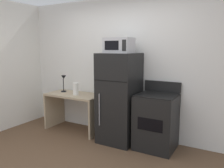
{
  "coord_description": "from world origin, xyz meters",
  "views": [
    {
      "loc": [
        1.95,
        -2.16,
        1.68
      ],
      "look_at": [
        0.1,
        1.1,
        1.07
      ],
      "focal_mm": 36.23,
      "sensor_mm": 36.0,
      "label": 1
    }
  ],
  "objects_px": {
    "refrigerator": "(119,98)",
    "oven_range": "(156,121)",
    "desk": "(75,105)",
    "paper_towel_roll": "(76,89)",
    "microwave": "(119,45)",
    "desk_lamp": "(64,81)"
  },
  "relations": [
    {
      "from": "desk_lamp",
      "to": "refrigerator",
      "type": "bearing_deg",
      "value": -3.93
    },
    {
      "from": "paper_towel_roll",
      "to": "refrigerator",
      "type": "bearing_deg",
      "value": 1.39
    },
    {
      "from": "paper_towel_roll",
      "to": "desk_lamp",
      "type": "bearing_deg",
      "value": 163.99
    },
    {
      "from": "desk",
      "to": "paper_towel_roll",
      "type": "xyz_separation_m",
      "value": [
        0.09,
        -0.06,
        0.35
      ]
    },
    {
      "from": "paper_towel_roll",
      "to": "oven_range",
      "type": "xyz_separation_m",
      "value": [
        1.64,
        0.06,
        -0.4
      ]
    },
    {
      "from": "oven_range",
      "to": "desk_lamp",
      "type": "bearing_deg",
      "value": 178.29
    },
    {
      "from": "desk_lamp",
      "to": "paper_towel_roll",
      "type": "bearing_deg",
      "value": -16.01
    },
    {
      "from": "desk",
      "to": "desk_lamp",
      "type": "xyz_separation_m",
      "value": [
        -0.32,
        0.05,
        0.47
      ]
    },
    {
      "from": "refrigerator",
      "to": "oven_range",
      "type": "height_order",
      "value": "refrigerator"
    },
    {
      "from": "paper_towel_roll",
      "to": "refrigerator",
      "type": "distance_m",
      "value": 0.96
    },
    {
      "from": "desk_lamp",
      "to": "oven_range",
      "type": "height_order",
      "value": "desk_lamp"
    },
    {
      "from": "desk",
      "to": "microwave",
      "type": "xyz_separation_m",
      "value": [
        1.05,
        -0.06,
        1.19
      ]
    },
    {
      "from": "refrigerator",
      "to": "microwave",
      "type": "distance_m",
      "value": 0.92
    },
    {
      "from": "desk",
      "to": "oven_range",
      "type": "height_order",
      "value": "oven_range"
    },
    {
      "from": "desk",
      "to": "microwave",
      "type": "height_order",
      "value": "microwave"
    },
    {
      "from": "paper_towel_roll",
      "to": "microwave",
      "type": "distance_m",
      "value": 1.27
    },
    {
      "from": "refrigerator",
      "to": "oven_range",
      "type": "relative_size",
      "value": 1.44
    },
    {
      "from": "paper_towel_roll",
      "to": "microwave",
      "type": "relative_size",
      "value": 0.52
    },
    {
      "from": "desk",
      "to": "desk_lamp",
      "type": "height_order",
      "value": "desk_lamp"
    },
    {
      "from": "desk_lamp",
      "to": "refrigerator",
      "type": "relative_size",
      "value": 0.22
    },
    {
      "from": "desk_lamp",
      "to": "microwave",
      "type": "distance_m",
      "value": 1.55
    },
    {
      "from": "oven_range",
      "to": "microwave",
      "type": "bearing_deg",
      "value": -175.44
    }
  ]
}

